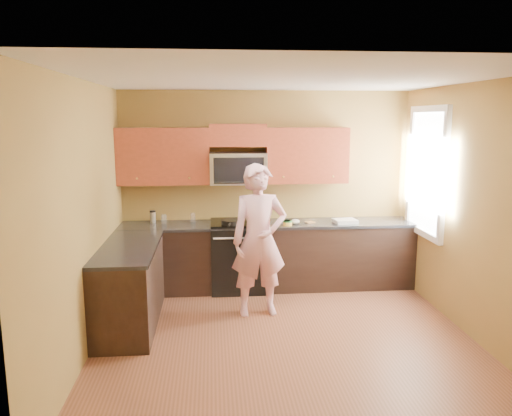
{
  "coord_description": "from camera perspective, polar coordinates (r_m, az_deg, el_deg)",
  "views": [
    {
      "loc": [
        -0.75,
        -4.85,
        2.33
      ],
      "look_at": [
        -0.2,
        1.3,
        1.2
      ],
      "focal_mm": 34.69,
      "sensor_mm": 36.0,
      "label": 1
    }
  ],
  "objects": [
    {
      "name": "wall_right",
      "position": [
        5.66,
        24.04,
        -0.5
      ],
      "size": [
        0.0,
        4.0,
        4.0
      ],
      "primitive_type": "plane",
      "rotation": [
        1.57,
        0.0,
        -1.57
      ],
      "color": "olive",
      "rests_on": "ground"
    },
    {
      "name": "wall_back",
      "position": [
        6.96,
        1.13,
        2.27
      ],
      "size": [
        4.0,
        0.0,
        4.0
      ],
      "primitive_type": "plane",
      "rotation": [
        1.57,
        0.0,
        0.0
      ],
      "color": "olive",
      "rests_on": "ground"
    },
    {
      "name": "cabinet_back_run",
      "position": [
        6.86,
        1.37,
        -5.63
      ],
      "size": [
        4.0,
        0.6,
        0.88
      ],
      "primitive_type": "cube",
      "color": "black",
      "rests_on": "floor"
    },
    {
      "name": "ceiling",
      "position": [
        4.93,
        3.79,
        14.66
      ],
      "size": [
        4.0,
        4.0,
        0.0
      ],
      "primitive_type": "plane",
      "rotation": [
        3.14,
        0.0,
        0.0
      ],
      "color": "white",
      "rests_on": "ground"
    },
    {
      "name": "upper_cab_left",
      "position": [
        6.78,
        -10.5,
        2.73
      ],
      "size": [
        1.22,
        0.33,
        0.75
      ],
      "primitive_type": null,
      "color": "maroon",
      "rests_on": "wall_back"
    },
    {
      "name": "wall_front",
      "position": [
        3.11,
        9.23,
        -8.11
      ],
      "size": [
        4.0,
        0.0,
        4.0
      ],
      "primitive_type": "plane",
      "rotation": [
        -1.57,
        0.0,
        0.0
      ],
      "color": "olive",
      "rests_on": "ground"
    },
    {
      "name": "countertop_back",
      "position": [
        6.74,
        1.4,
        -1.89
      ],
      "size": [
        4.0,
        0.62,
        0.04
      ],
      "primitive_type": "cube",
      "color": "black",
      "rests_on": "cabinet_back_run"
    },
    {
      "name": "glass_b",
      "position": [
        6.8,
        -10.57,
        -1.26
      ],
      "size": [
        0.08,
        0.08,
        0.12
      ],
      "primitive_type": "cylinder",
      "rotation": [
        0.0,
        0.0,
        -0.18
      ],
      "color": "silver",
      "rests_on": "countertop_back"
    },
    {
      "name": "glass_a",
      "position": [
        6.86,
        -7.29,
        -1.08
      ],
      "size": [
        0.08,
        0.08,
        0.12
      ],
      "primitive_type": "cylinder",
      "rotation": [
        0.0,
        0.0,
        -0.18
      ],
      "color": "silver",
      "rests_on": "countertop_back"
    },
    {
      "name": "woman",
      "position": [
        5.84,
        0.36,
        -3.76
      ],
      "size": [
        0.7,
        0.5,
        1.81
      ],
      "primitive_type": "imported",
      "rotation": [
        0.0,
        0.0,
        0.11
      ],
      "color": "pink",
      "rests_on": "floor"
    },
    {
      "name": "countertop_left",
      "position": [
        5.71,
        -14.45,
        -4.46
      ],
      "size": [
        0.62,
        1.6,
        0.04
      ],
      "primitive_type": "cube",
      "color": "black",
      "rests_on": "cabinet_left_run"
    },
    {
      "name": "upper_cab_over_mw",
      "position": [
        6.7,
        -2.13,
        8.39
      ],
      "size": [
        0.76,
        0.33,
        0.3
      ],
      "primitive_type": "cube",
      "color": "maroon",
      "rests_on": "wall_back"
    },
    {
      "name": "dish_towel",
      "position": [
        6.84,
        10.23,
        -1.49
      ],
      "size": [
        0.33,
        0.27,
        0.05
      ],
      "primitive_type": "cube",
      "rotation": [
        0.0,
        0.0,
        0.12
      ],
      "color": "white",
      "rests_on": "countertop_back"
    },
    {
      "name": "floor",
      "position": [
        5.43,
        3.44,
        -15.03
      ],
      "size": [
        4.0,
        4.0,
        0.0
      ],
      "primitive_type": "plane",
      "color": "brown",
      "rests_on": "ground"
    },
    {
      "name": "frying_pan",
      "position": [
        6.52,
        -2.82,
        -1.86
      ],
      "size": [
        0.36,
        0.52,
        0.06
      ],
      "primitive_type": null,
      "rotation": [
        0.0,
        0.0,
        -0.18
      ],
      "color": "black",
      "rests_on": "stove"
    },
    {
      "name": "toast_slice",
      "position": [
        6.78,
        6.24,
        -1.63
      ],
      "size": [
        0.13,
        0.13,
        0.01
      ],
      "primitive_type": "cube",
      "rotation": [
        0.0,
        0.0,
        0.25
      ],
      "color": "#B27F47",
      "rests_on": "countertop_back"
    },
    {
      "name": "stove",
      "position": [
        6.79,
        -1.97,
        -5.48
      ],
      "size": [
        0.76,
        0.65,
        0.95
      ],
      "primitive_type": null,
      "color": "black",
      "rests_on": "floor"
    },
    {
      "name": "butter_tub",
      "position": [
        6.57,
        3.64,
        -2.04
      ],
      "size": [
        0.16,
        0.16,
        0.09
      ],
      "primitive_type": null,
      "rotation": [
        0.0,
        0.0,
        -0.3
      ],
      "color": "yellow",
      "rests_on": "countertop_back"
    },
    {
      "name": "napkin_a",
      "position": [
        6.51,
        -0.44,
        -1.88
      ],
      "size": [
        0.12,
        0.13,
        0.06
      ],
      "primitive_type": "ellipsoid",
      "rotation": [
        0.0,
        0.0,
        0.06
      ],
      "color": "silver",
      "rests_on": "countertop_back"
    },
    {
      "name": "window",
      "position": [
        6.68,
        19.11,
        3.95
      ],
      "size": [
        0.06,
        1.06,
        1.66
      ],
      "primitive_type": null,
      "color": "white",
      "rests_on": "wall_right"
    },
    {
      "name": "wall_left",
      "position": [
        5.11,
        -19.18,
        -1.27
      ],
      "size": [
        0.0,
        4.0,
        4.0
      ],
      "primitive_type": "plane",
      "rotation": [
        1.57,
        0.0,
        1.57
      ],
      "color": "olive",
      "rests_on": "ground"
    },
    {
      "name": "travel_mug",
      "position": [
        6.86,
        -11.79,
        -1.72
      ],
      "size": [
        0.1,
        0.1,
        0.17
      ],
      "primitive_type": null,
      "rotation": [
        0.0,
        0.0,
        0.21
      ],
      "color": "silver",
      "rests_on": "countertop_back"
    },
    {
      "name": "cabinet_left_run",
      "position": [
        5.85,
        -14.34,
        -8.82
      ],
      "size": [
        0.6,
        1.6,
        0.88
      ],
      "primitive_type": "cube",
      "color": "black",
      "rests_on": "floor"
    },
    {
      "name": "napkin_b",
      "position": [
        6.68,
        4.55,
        -1.57
      ],
      "size": [
        0.16,
        0.16,
        0.07
      ],
      "primitive_type": "ellipsoid",
      "rotation": [
        0.0,
        0.0,
        0.32
      ],
      "color": "silver",
      "rests_on": "countertop_back"
    },
    {
      "name": "microwave",
      "position": [
        6.72,
        -2.08,
        2.83
      ],
      "size": [
        0.76,
        0.4,
        0.42
      ],
      "primitive_type": null,
      "color": "silver",
      "rests_on": "wall_back"
    },
    {
      "name": "upper_cab_right",
      "position": [
        6.87,
        5.77,
        2.95
      ],
      "size": [
        1.12,
        0.33,
        0.75
      ],
      "primitive_type": null,
      "color": "maroon",
      "rests_on": "wall_back"
    }
  ]
}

